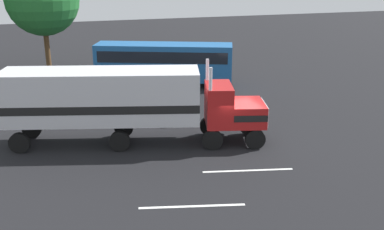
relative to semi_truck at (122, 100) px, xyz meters
name	(u,v)px	position (x,y,z in m)	size (l,w,h in m)	color
ground_plane	(235,143)	(5.93, -1.82, -2.52)	(120.00, 120.00, 0.00)	black
lane_stripe_near	(248,171)	(5.13, -5.32, -2.52)	(4.40, 0.16, 0.01)	silver
lane_stripe_mid	(192,206)	(1.53, -7.74, -2.52)	(4.40, 0.16, 0.01)	silver
semi_truck	(122,100)	(0.00, 0.00, 0.00)	(14.31, 6.15, 4.50)	#B21919
person_bystander	(184,111)	(4.09, 1.97, -1.63)	(0.36, 0.47, 1.63)	#2D3347
parked_bus	(164,60)	(5.25, 11.67, -0.46)	(11.16, 6.45, 3.40)	#1E5999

